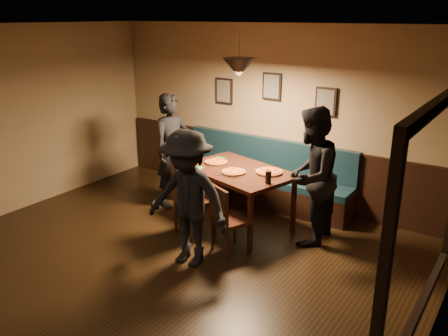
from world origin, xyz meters
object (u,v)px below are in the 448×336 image
booth_bench (261,173)px  chair_near_left (195,198)px  chair_near_right (231,219)px  soda_glass (268,177)px  diner_left (172,151)px  diner_right (311,177)px  diner_front (188,199)px  tabasco_bottle (269,173)px  dining_table (238,197)px

booth_bench → chair_near_left: (-0.18, -1.52, 0.03)m
chair_near_left → chair_near_right: size_ratio=1.15×
soda_glass → diner_left: bearing=170.8°
diner_right → diner_front: (-0.96, -1.36, -0.08)m
soda_glass → tabasco_bottle: bearing=117.5°
chair_near_left → diner_right: diner_right is taller
tabasco_bottle → diner_front: bearing=-107.8°
chair_near_left → chair_near_right: 0.71m
booth_bench → diner_right: 1.52m
dining_table → chair_near_right: 0.86m
diner_front → diner_left: bearing=131.4°
dining_table → chair_near_left: size_ratio=1.46×
booth_bench → diner_front: 2.22m
diner_front → soda_glass: bearing=59.4°
diner_right → diner_left: bearing=-92.9°
diner_right → diner_front: 1.67m
booth_bench → soda_glass: bearing=-56.8°
booth_bench → chair_near_left: chair_near_left is taller
diner_front → booth_bench: bearing=92.2°
dining_table → chair_near_right: bearing=-48.1°
diner_left → diner_front: size_ratio=1.06×
soda_glass → diner_right: bearing=36.4°
diner_right → tabasco_bottle: 0.57m
diner_left → soda_glass: size_ratio=10.72×
dining_table → diner_left: bearing=-167.2°
chair_near_right → diner_front: bearing=-94.6°
diner_front → soda_glass: size_ratio=10.09×
diner_right → tabasco_bottle: size_ratio=15.85×
chair_near_left → diner_right: bearing=51.4°
soda_glass → chair_near_left: bearing=-158.7°
dining_table → diner_left: 1.33m
diner_right → soda_glass: diner_right is taller
soda_glass → dining_table: bearing=157.9°
chair_near_right → tabasco_bottle: bearing=104.1°
chair_near_right → diner_right: diner_right is taller
chair_near_right → diner_right: bearing=74.4°
diner_right → tabasco_bottle: diner_right is taller
chair_near_right → soda_glass: bearing=88.7°
diner_right → diner_front: size_ratio=1.09×
booth_bench → diner_front: bearing=-83.8°
diner_left → diner_front: bearing=-125.6°
diner_left → dining_table: bearing=-83.2°
soda_glass → tabasco_bottle: 0.25m
booth_bench → tabasco_bottle: 1.20m
diner_left → diner_front: (1.35, -1.33, -0.05)m
diner_left → diner_right: diner_right is taller
booth_bench → diner_front: (0.24, -2.18, 0.34)m
booth_bench → tabasco_bottle: size_ratio=25.95×
dining_table → diner_front: size_ratio=0.92×
dining_table → diner_right: size_ratio=0.85×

